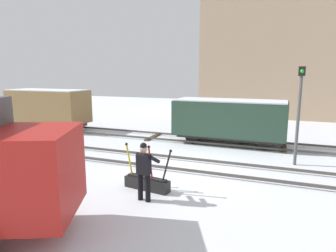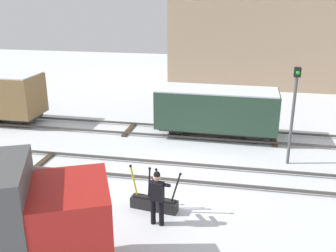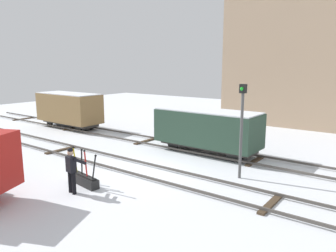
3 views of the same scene
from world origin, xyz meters
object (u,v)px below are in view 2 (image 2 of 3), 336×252
at_px(rail_worker, 157,195).
at_px(freight_car_mid_siding, 217,109).
at_px(switch_lever_frame, 154,202).
at_px(signal_post, 294,107).

distance_m(rail_worker, freight_car_mid_siding, 7.86).
distance_m(switch_lever_frame, rail_worker, 1.09).
xyz_separation_m(signal_post, freight_car_mid_siding, (-3.09, 2.59, -1.05)).
bearing_deg(rail_worker, freight_car_mid_siding, 89.56).
height_order(switch_lever_frame, signal_post, signal_post).
height_order(switch_lever_frame, freight_car_mid_siding, freight_car_mid_siding).
height_order(rail_worker, signal_post, signal_post).
bearing_deg(rail_worker, switch_lever_frame, 118.02).
xyz_separation_m(switch_lever_frame, rail_worker, (0.28, -0.77, 0.73)).
distance_m(rail_worker, signal_post, 6.83).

